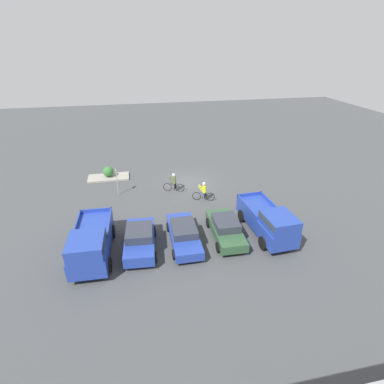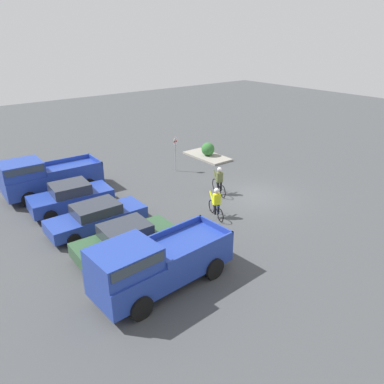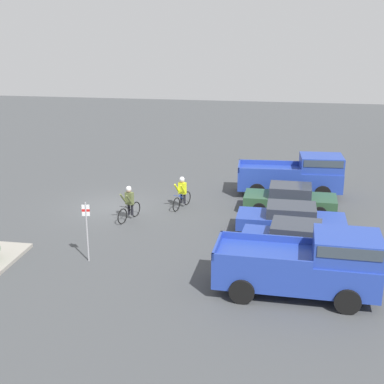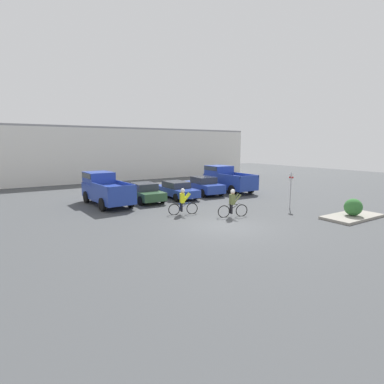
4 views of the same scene
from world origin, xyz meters
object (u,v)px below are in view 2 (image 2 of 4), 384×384
Objects in this scene: sedan_0 at (126,239)px; fire_lane_sign at (175,151)px; pickup_truck_1 at (45,176)px; cyclist_1 at (216,202)px; sedan_1 at (97,216)px; shrub at (208,149)px; cyclist_0 at (219,180)px; sedan_2 at (71,197)px; pickup_truck_0 at (154,263)px.

sedan_0 is 1.85× the size of fire_lane_sign.
sedan_0 is at bearing -176.18° from pickup_truck_1.
cyclist_1 is 7.31m from fire_lane_sign.
sedan_0 is 10.52m from fire_lane_sign.
sedan_1 reaches higher than shrub.
pickup_truck_1 is at bearing 52.85° from cyclist_0.
sedan_0 is at bearing 132.39° from fire_lane_sign.
cyclist_1 is (-2.60, -5.36, 0.17)m from sedan_1.
cyclist_0 is at bearing -72.59° from sedan_0.
sedan_0 is 2.54× the size of cyclist_1.
fire_lane_sign is (6.87, -2.41, 0.63)m from cyclist_1.
sedan_2 is at bearing 1.89° from sedan_0.
cyclist_0 is 0.74× the size of fire_lane_sign.
sedan_0 is 8.45m from pickup_truck_1.
pickup_truck_1 is (8.41, 0.56, 0.48)m from sedan_0.
sedan_2 reaches higher than shrub.
shrub is at bearing -54.99° from sedan_0.
sedan_2 is (5.60, 0.19, 0.06)m from sedan_0.
pickup_truck_0 is at bearing -179.09° from pickup_truck_1.
pickup_truck_0 is 11.24m from pickup_truck_1.
cyclist_1 is at bearing -144.32° from pickup_truck_1.
pickup_truck_1 is (2.81, 0.38, 0.42)m from sedan_2.
pickup_truck_1 is at bearing 3.82° from sedan_0.
pickup_truck_1 reaches higher than sedan_2.
cyclist_0 is 4.78m from fire_lane_sign.
pickup_truck_0 reaches higher than sedan_1.
fire_lane_sign reaches higher than pickup_truck_1.
pickup_truck_1 is (5.61, 0.54, 0.52)m from sedan_1.
pickup_truck_0 is at bearing 117.88° from cyclist_1.
cyclist_0 reaches higher than cyclist_1.
sedan_1 is 8.91m from fire_lane_sign.
cyclist_0 is (5.16, -7.84, -0.32)m from pickup_truck_0.
sedan_2 is 2.43× the size of cyclist_0.
pickup_truck_1 is 12.04m from shrub.
sedan_0 is at bearing 92.16° from cyclist_1.
cyclist_0 is 1.01× the size of cyclist_1.
sedan_2 is 2.46× the size of cyclist_1.
sedan_1 is at bearing -174.55° from pickup_truck_1.
fire_lane_sign reaches higher than shrub.
sedan_2 reaches higher than sedan_0.
cyclist_1 is at bearing -87.84° from sedan_0.
pickup_truck_0 reaches higher than shrub.
pickup_truck_0 reaches higher than cyclist_0.
fire_lane_sign is (4.27, -7.77, 0.80)m from sedan_1.
cyclist_0 is (-0.46, -7.48, 0.18)m from sedan_1.
fire_lane_sign is 2.43× the size of shrub.
fire_lane_sign is at bearing -47.61° from sedan_0.
pickup_truck_1 reaches higher than cyclist_1.
pickup_truck_1 is 8.42m from fire_lane_sign.
sedan_1 is at bearing 0.54° from sedan_0.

